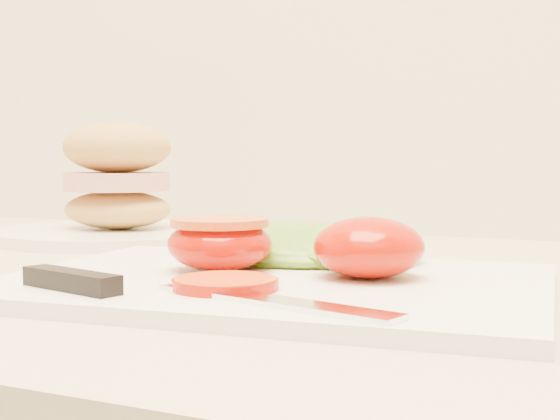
% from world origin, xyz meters
% --- Properties ---
extents(cutting_board, '(0.38, 0.30, 0.01)m').
position_xyz_m(cutting_board, '(-0.58, 1.59, 0.94)').
color(cutting_board, white).
rests_on(cutting_board, counter).
extents(tomato_half_dome, '(0.08, 0.08, 0.04)m').
position_xyz_m(tomato_half_dome, '(-0.52, 1.62, 0.96)').
color(tomato_half_dome, '#BA1203').
rests_on(tomato_half_dome, cutting_board).
extents(tomato_half_cut, '(0.08, 0.08, 0.04)m').
position_xyz_m(tomato_half_cut, '(-0.63, 1.60, 0.96)').
color(tomato_half_cut, '#BA1203').
rests_on(tomato_half_cut, cutting_board).
extents(tomato_slice_0, '(0.06, 0.06, 0.01)m').
position_xyz_m(tomato_slice_0, '(-0.59, 1.54, 0.94)').
color(tomato_slice_0, orange).
rests_on(tomato_slice_0, cutting_board).
extents(lettuce_leaf_0, '(0.16, 0.13, 0.03)m').
position_xyz_m(lettuce_leaf_0, '(-0.60, 1.66, 0.95)').
color(lettuce_leaf_0, '#609A28').
rests_on(lettuce_leaf_0, cutting_board).
extents(lettuce_leaf_1, '(0.14, 0.13, 0.03)m').
position_xyz_m(lettuce_leaf_1, '(-0.56, 1.67, 0.95)').
color(lettuce_leaf_1, '#609A28').
rests_on(lettuce_leaf_1, cutting_board).
extents(knife, '(0.25, 0.06, 0.01)m').
position_xyz_m(knife, '(-0.62, 1.50, 0.94)').
color(knife, silver).
rests_on(knife, cutting_board).
extents(sandwich_plate, '(0.26, 0.26, 0.13)m').
position_xyz_m(sandwich_plate, '(-0.88, 1.82, 0.98)').
color(sandwich_plate, white).
rests_on(sandwich_plate, counter).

